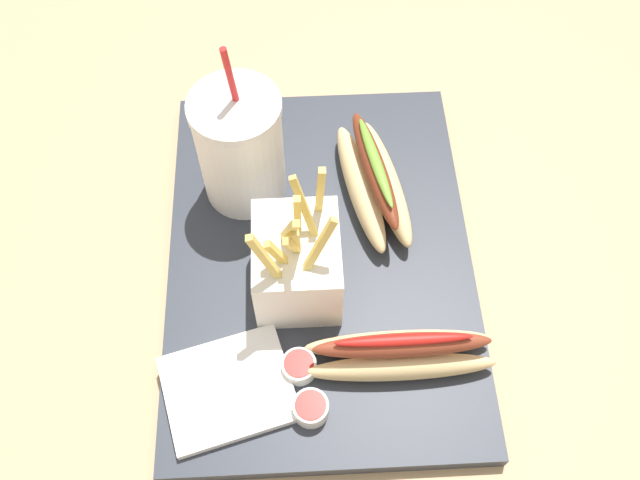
% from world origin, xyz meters
% --- Properties ---
extents(ground_plane, '(2.40, 2.40, 0.02)m').
position_xyz_m(ground_plane, '(0.00, 0.00, -0.01)').
color(ground_plane, tan).
extents(food_tray, '(0.47, 0.33, 0.02)m').
position_xyz_m(food_tray, '(0.00, 0.00, 0.01)').
color(food_tray, '#2D333D').
rests_on(food_tray, ground_plane).
extents(soda_cup, '(0.10, 0.10, 0.21)m').
position_xyz_m(soda_cup, '(0.09, 0.08, 0.09)').
color(soda_cup, white).
rests_on(soda_cup, food_tray).
extents(fries_basket, '(0.11, 0.09, 0.16)m').
position_xyz_m(fries_basket, '(-0.03, 0.03, 0.07)').
color(fries_basket, white).
rests_on(fries_basket, food_tray).
extents(hot_dog_1, '(0.05, 0.19, 0.06)m').
position_xyz_m(hot_dog_1, '(-0.13, -0.07, 0.04)').
color(hot_dog_1, '#E5C689').
rests_on(hot_dog_1, food_tray).
extents(hot_dog_2, '(0.19, 0.09, 0.07)m').
position_xyz_m(hot_dog_2, '(0.08, -0.06, 0.05)').
color(hot_dog_2, '#E5C689').
rests_on(hot_dog_2, food_tray).
extents(ketchup_cup_1, '(0.03, 0.03, 0.02)m').
position_xyz_m(ketchup_cup_1, '(-0.13, 0.03, 0.03)').
color(ketchup_cup_1, white).
rests_on(ketchup_cup_1, food_tray).
extents(ketchup_cup_2, '(0.04, 0.04, 0.02)m').
position_xyz_m(ketchup_cup_2, '(-0.18, 0.02, 0.03)').
color(ketchup_cup_2, white).
rests_on(ketchup_cup_2, food_tray).
extents(napkin_stack, '(0.13, 0.15, 0.01)m').
position_xyz_m(napkin_stack, '(-0.15, 0.10, 0.02)').
color(napkin_stack, white).
rests_on(napkin_stack, food_tray).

